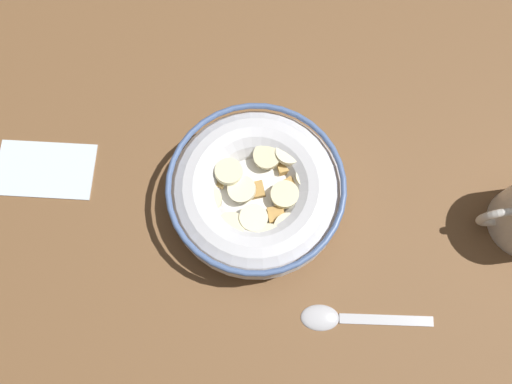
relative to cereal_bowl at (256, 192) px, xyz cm
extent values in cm
cube|color=brown|center=(0.01, -0.02, -3.94)|extent=(110.20, 110.20, 2.00)
cylinder|color=silver|center=(0.01, -0.02, -2.64)|extent=(9.84, 9.84, 0.60)
torus|color=silver|center=(0.01, -0.02, -0.22)|extent=(17.89, 17.89, 5.44)
torus|color=#4C6699|center=(0.01, -0.02, 2.20)|extent=(17.95, 17.95, 0.60)
cylinder|color=white|center=(0.01, -0.02, 0.10)|extent=(14.63, 14.63, 0.40)
cube|color=#AD7F42|center=(1.53, -4.94, 0.78)|extent=(1.76, 1.68, 0.95)
cube|color=#AD7F42|center=(-1.93, 5.64, 0.60)|extent=(2.20, 2.18, 0.84)
cube|color=tan|center=(5.44, 0.66, 0.85)|extent=(2.19, 2.20, 0.79)
cube|color=tan|center=(-0.99, -4.10, 0.63)|extent=(2.11, 2.10, 0.75)
cube|color=#B78947|center=(-1.78, 2.76, 0.78)|extent=(1.75, 1.83, 0.94)
cube|color=#AD7F42|center=(5.46, -1.99, 0.62)|extent=(2.30, 2.30, 0.73)
cube|color=#B78947|center=(0.19, -0.03, 0.75)|extent=(1.89, 1.82, 0.93)
cube|color=tan|center=(-3.20, -2.38, 0.70)|extent=(1.91, 1.97, 0.92)
cube|color=#AD7F42|center=(-0.71, -5.94, 0.72)|extent=(2.32, 2.31, 0.83)
cube|color=tan|center=(4.69, 4.10, 0.78)|extent=(2.11, 2.15, 0.88)
cube|color=#AD7F42|center=(-3.98, 3.31, 0.57)|extent=(2.04, 2.03, 0.78)
cube|color=tan|center=(3.94, -1.41, 0.85)|extent=(1.91, 1.94, 0.83)
cube|color=#B78947|center=(-3.28, 0.07, 0.82)|extent=(2.21, 2.25, 0.96)
cylinder|color=beige|center=(-1.40, -3.35, 1.46)|extent=(3.91, 3.90, 0.92)
cylinder|color=beige|center=(-2.80, 0.87, 1.35)|extent=(3.96, 3.96, 0.80)
cylinder|color=beige|center=(2.59, -1.83, 1.83)|extent=(3.79, 3.79, 1.12)
cylinder|color=#F4EABC|center=(0.53, 3.10, 1.63)|extent=(3.57, 3.56, 0.96)
cylinder|color=#F4EABC|center=(-5.45, -0.77, 1.37)|extent=(2.88, 2.86, 0.96)
cylinder|color=beige|center=(2.79, 3.71, 1.67)|extent=(4.03, 4.04, 1.06)
cylinder|color=#F9EFC6|center=(-3.67, -3.44, 1.63)|extent=(3.41, 3.43, 1.13)
cylinder|color=beige|center=(-2.79, 4.25, 1.37)|extent=(3.82, 3.84, 0.76)
cylinder|color=beige|center=(4.88, 0.79, 1.39)|extent=(3.10, 3.11, 0.85)
cylinder|color=#F9EFC6|center=(1.43, 0.21, 1.44)|extent=(4.05, 4.02, 1.07)
cylinder|color=beige|center=(-0.72, 5.21, 1.62)|extent=(3.14, 3.14, 0.79)
ellipsoid|color=#B7B7BC|center=(-5.37, 12.85, -2.54)|extent=(4.20, 3.08, 0.80)
cube|color=#B7B7BC|center=(-11.99, 13.64, -2.76)|extent=(9.49, 2.11, 0.36)
torus|color=white|center=(-24.15, 4.90, 0.88)|extent=(5.07, 0.80, 5.07)
cube|color=silver|center=(22.69, -5.43, -2.79)|extent=(11.46, 7.84, 0.30)
camera|label=1|loc=(1.37, 16.03, 52.93)|focal=37.96mm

